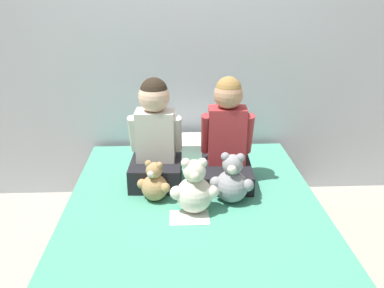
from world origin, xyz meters
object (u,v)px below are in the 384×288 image
object	(u,v)px
teddy_bear_held_by_right_child	(232,181)
sign_card	(190,217)
child_on_left	(155,139)
bed	(194,238)
pillow_at_headboard	(189,146)
teddy_bear_held_by_left_child	(154,184)
child_on_right	(227,140)
teddy_bear_between_children	(194,190)

from	to	relation	value
teddy_bear_held_by_right_child	sign_card	distance (m)	0.32
child_on_left	sign_card	bearing A→B (deg)	-63.69
bed	teddy_bear_held_by_right_child	size ratio (longest dim) A/B	6.33
bed	pillow_at_headboard	bearing A→B (deg)	90.00
teddy_bear_held_by_left_child	pillow_at_headboard	world-z (taller)	teddy_bear_held_by_left_child
child_on_right	pillow_at_headboard	size ratio (longest dim) A/B	1.17
teddy_bear_held_by_left_child	teddy_bear_between_children	distance (m)	0.26
teddy_bear_held_by_left_child	teddy_bear_held_by_right_child	size ratio (longest dim) A/B	0.81
child_on_left	pillow_at_headboard	bearing A→B (deg)	66.96
child_on_right	pillow_at_headboard	xyz separation A→B (m)	(-0.22, 0.44, -0.22)
child_on_right	teddy_bear_between_children	distance (m)	0.45
child_on_right	sign_card	xyz separation A→B (m)	(-0.25, -0.44, -0.27)
teddy_bear_between_children	pillow_at_headboard	world-z (taller)	teddy_bear_between_children
pillow_at_headboard	child_on_left	bearing A→B (deg)	-115.88
teddy_bear_held_by_right_child	child_on_right	bearing A→B (deg)	101.07
child_on_left	teddy_bear_held_by_left_child	size ratio (longest dim) A/B	2.73
bed	teddy_bear_held_by_right_child	world-z (taller)	teddy_bear_held_by_right_child
teddy_bear_held_by_left_child	pillow_at_headboard	distance (m)	0.71
child_on_right	teddy_bear_held_by_right_child	distance (m)	0.31
teddy_bear_between_children	sign_card	world-z (taller)	teddy_bear_between_children
teddy_bear_held_by_left_child	bed	bearing A→B (deg)	-0.29
teddy_bear_held_by_left_child	teddy_bear_held_by_right_child	xyz separation A→B (m)	(0.44, -0.04, 0.02)
child_on_right	child_on_left	bearing A→B (deg)	-175.94
child_on_right	teddy_bear_held_by_left_child	bearing A→B (deg)	-148.67
bed	teddy_bear_between_children	world-z (taller)	teddy_bear_between_children
child_on_left	pillow_at_headboard	world-z (taller)	child_on_left
bed	teddy_bear_held_by_right_child	xyz separation A→B (m)	(0.22, 0.06, 0.33)
bed	child_on_right	xyz separation A→B (m)	(0.22, 0.33, 0.48)
pillow_at_headboard	teddy_bear_held_by_left_child	bearing A→B (deg)	-108.00
bed	child_on_left	world-z (taller)	child_on_left
child_on_right	bed	bearing A→B (deg)	-120.54
child_on_left	teddy_bear_held_by_right_child	xyz separation A→B (m)	(0.43, -0.26, -0.16)
child_on_right	pillow_at_headboard	bearing A→B (deg)	119.42
bed	teddy_bear_held_by_right_child	bearing A→B (deg)	14.70
child_on_right	pillow_at_headboard	world-z (taller)	child_on_right
teddy_bear_held_by_left_child	sign_card	distance (m)	0.30
teddy_bear_held_by_right_child	pillow_at_headboard	xyz separation A→B (m)	(-0.22, 0.71, -0.07)
pillow_at_headboard	sign_card	distance (m)	0.88
bed	child_on_right	size ratio (longest dim) A/B	2.86
teddy_bear_between_children	sign_card	xyz separation A→B (m)	(-0.03, -0.07, -0.13)
teddy_bear_between_children	teddy_bear_held_by_right_child	bearing A→B (deg)	24.71
teddy_bear_held_by_left_child	sign_card	xyz separation A→B (m)	(0.19, -0.21, -0.10)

